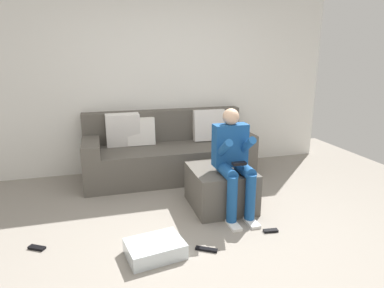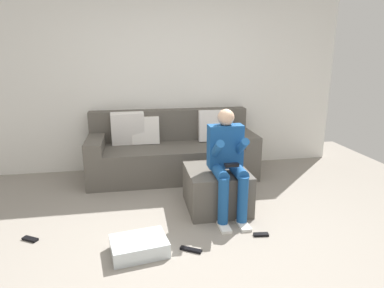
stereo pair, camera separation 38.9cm
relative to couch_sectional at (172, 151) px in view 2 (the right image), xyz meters
name	(u,v)px [view 2 (the right image)]	position (x,y,z in m)	size (l,w,h in m)	color
ground_plane	(204,253)	(0.05, -1.97, -0.34)	(6.50, 6.50, 0.00)	gray
wall_back	(171,84)	(0.05, 0.42, 0.89)	(5.00, 0.10, 2.46)	silver
couch_sectional	(172,151)	(0.00, 0.00, 0.00)	(2.24, 0.88, 0.89)	#59544C
ottoman	(216,188)	(0.36, -1.12, -0.12)	(0.65, 0.71, 0.44)	#59544C
person_seated	(228,159)	(0.43, -1.32, 0.28)	(0.36, 0.59, 1.11)	#194C8C
storage_bin	(139,246)	(-0.50, -1.88, -0.27)	(0.47, 0.34, 0.13)	silver
remote_near_ottoman	(261,235)	(0.63, -1.79, -0.33)	(0.14, 0.05, 0.02)	black
remote_by_storage_bin	(191,250)	(-0.06, -1.93, -0.33)	(0.19, 0.04, 0.02)	black
remote_under_side_table	(30,239)	(-1.48, -1.50, -0.33)	(0.15, 0.05, 0.02)	black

